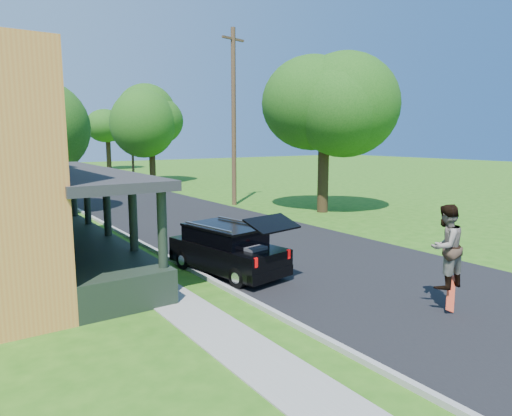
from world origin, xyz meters
TOP-DOWN VIEW (x-y plane):
  - ground at (0.00, 0.00)m, footprint 140.00×140.00m
  - street at (0.00, 20.00)m, footprint 8.00×120.00m
  - curb at (-4.05, 20.00)m, footprint 0.15×120.00m
  - sidewalk at (-5.60, 20.00)m, footprint 1.30×120.00m
  - black_suv at (-3.20, 2.59)m, footprint 2.26×4.45m
  - skateboarder at (-0.55, -3.00)m, footprint 0.99×0.78m
  - skateboard at (-0.40, -3.13)m, footprint 0.63×0.35m
  - tree_left_mid at (-6.31, 17.49)m, footprint 7.25×6.93m
  - tree_right_near at (7.10, 9.56)m, footprint 6.30×6.02m
  - tree_right_mid at (5.47, 30.28)m, footprint 7.31×7.15m
  - tree_right_far at (7.77, 50.92)m, footprint 5.40×5.20m
  - utility_pole_near at (4.50, 14.60)m, footprint 1.71×0.52m
  - utility_pole_far at (4.96, 33.78)m, footprint 1.38×0.53m

SIDE VIEW (x-z plane):
  - ground at x=0.00m, z-range 0.00..0.00m
  - street at x=0.00m, z-range -0.01..0.01m
  - curb at x=-4.05m, z-range -0.06..0.06m
  - sidewalk at x=-5.60m, z-range -0.01..0.01m
  - skateboard at x=-0.40m, z-range 0.00..0.86m
  - black_suv at x=-3.20m, z-range -0.23..1.75m
  - skateboarder at x=-0.55m, z-range 0.59..2.60m
  - utility_pole_far at x=4.96m, z-range 0.12..7.22m
  - utility_pole_near at x=4.50m, z-range 0.16..10.63m
  - tree_left_mid at x=-6.31m, z-range 1.20..9.65m
  - tree_right_far at x=7.77m, z-range 1.47..10.10m
  - tree_right_near at x=7.10m, z-range 1.40..10.30m
  - tree_right_mid at x=5.47m, z-range 1.34..10.94m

